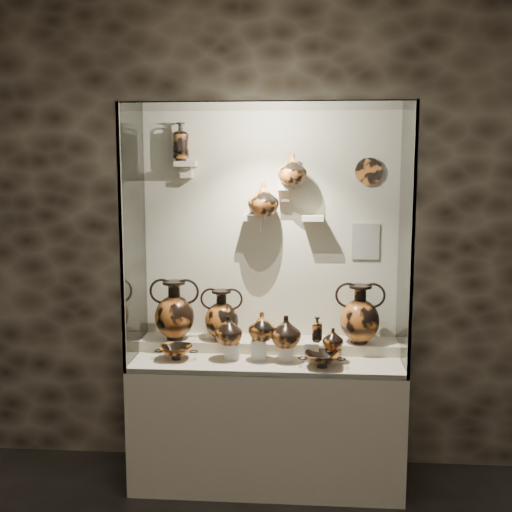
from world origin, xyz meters
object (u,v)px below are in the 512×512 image
(jug_a, at_px, (229,330))
(ovoid_vase_b, at_px, (292,169))
(kylix_left, at_px, (176,351))
(amphora_mid, at_px, (222,315))
(lekythos_small, at_px, (317,328))
(jug_e, at_px, (333,339))
(ovoid_vase_a, at_px, (263,200))
(jug_c, at_px, (286,331))
(kylix_right, at_px, (322,358))
(jug_b, at_px, (262,326))
(lekythos_tall, at_px, (181,139))
(amphora_left, at_px, (175,310))
(amphora_right, at_px, (360,314))

(jug_a, relative_size, ovoid_vase_b, 0.93)
(ovoid_vase_b, bearing_deg, kylix_left, -166.52)
(amphora_mid, bearing_deg, lekythos_small, -15.23)
(kylix_left, bearing_deg, jug_e, -20.89)
(jug_a, distance_m, ovoid_vase_a, 0.86)
(jug_a, height_order, ovoid_vase_b, ovoid_vase_b)
(jug_c, height_order, jug_e, jug_c)
(jug_c, relative_size, kylix_left, 0.75)
(amphora_mid, xyz_separation_m, kylix_left, (-0.26, -0.23, -0.18))
(jug_c, height_order, kylix_right, jug_c)
(jug_e, distance_m, ovoid_vase_a, 0.99)
(jug_b, distance_m, lekythos_tall, 1.32)
(amphora_left, bearing_deg, amphora_right, 6.41)
(amphora_right, height_order, kylix_right, amphora_right)
(jug_b, relative_size, jug_e, 1.31)
(lekythos_tall, xyz_separation_m, ovoid_vase_a, (0.54, -0.04, -0.39))
(ovoid_vase_a, xyz_separation_m, ovoid_vase_b, (0.19, 0.01, 0.19))
(kylix_right, bearing_deg, jug_b, 158.58)
(lekythos_tall, height_order, ovoid_vase_b, lekythos_tall)
(jug_b, height_order, ovoid_vase_a, ovoid_vase_a)
(jug_c, bearing_deg, amphora_left, 168.75)
(amphora_right, xyz_separation_m, jug_e, (-0.18, -0.20, -0.11))
(amphora_mid, relative_size, kylix_right, 1.22)
(jug_c, bearing_deg, kylix_left, -174.65)
(amphora_mid, bearing_deg, amphora_left, -176.11)
(amphora_left, height_order, kylix_right, amphora_left)
(jug_a, distance_m, jug_c, 0.36)
(jug_c, height_order, lekythos_tall, lekythos_tall)
(jug_a, height_order, jug_c, jug_c)
(amphora_mid, bearing_deg, amphora_right, 0.39)
(ovoid_vase_a, bearing_deg, amphora_right, -23.10)
(ovoid_vase_b, bearing_deg, amphora_right, -15.70)
(lekythos_tall, relative_size, ovoid_vase_b, 1.44)
(amphora_right, bearing_deg, amphora_mid, -160.15)
(lekythos_small, relative_size, kylix_right, 0.65)
(jug_b, xyz_separation_m, ovoid_vase_b, (0.18, 0.26, 0.97))
(jug_a, xyz_separation_m, jug_c, (0.36, 0.00, -0.00))
(kylix_right, bearing_deg, lekythos_small, 96.74)
(jug_c, height_order, ovoid_vase_b, ovoid_vase_b)
(kylix_right, xyz_separation_m, ovoid_vase_a, (-0.38, 0.36, 0.94))
(lekythos_small, bearing_deg, jug_c, 169.20)
(ovoid_vase_a, bearing_deg, jug_e, -47.82)
(amphora_right, height_order, lekythos_small, amphora_right)
(jug_a, bearing_deg, kylix_left, -173.57)
(amphora_mid, distance_m, lekythos_small, 0.65)
(amphora_mid, xyz_separation_m, jug_c, (0.43, -0.21, -0.05))
(ovoid_vase_a, bearing_deg, lekythos_tall, 157.07)
(jug_b, bearing_deg, ovoid_vase_b, 54.42)
(amphora_right, xyz_separation_m, jug_b, (-0.62, -0.20, -0.04))
(amphora_right, bearing_deg, kylix_left, -148.61)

